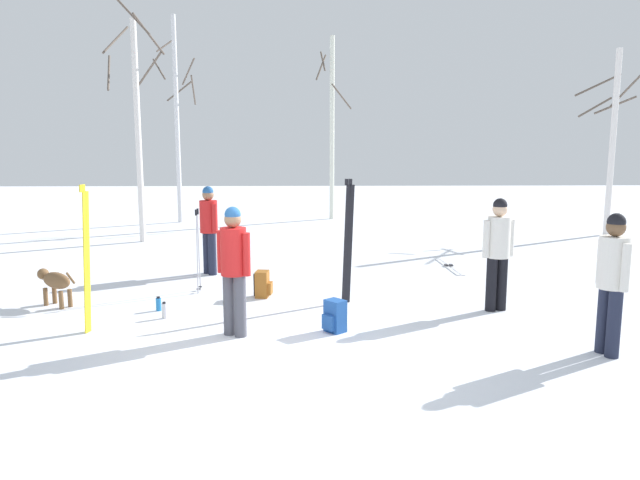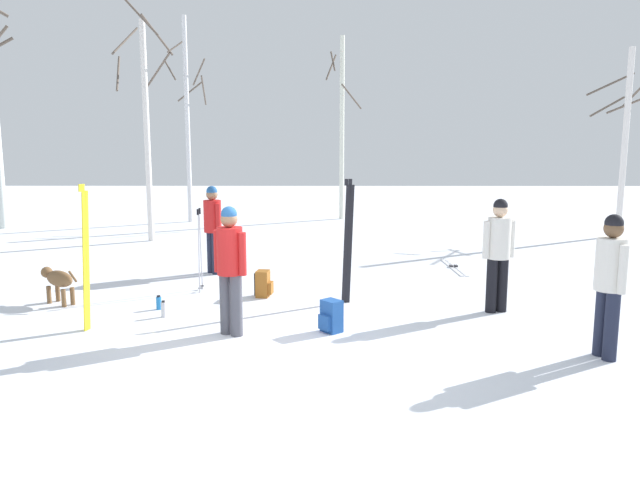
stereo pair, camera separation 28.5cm
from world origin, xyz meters
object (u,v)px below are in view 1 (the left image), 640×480
at_px(person_0, 234,263).
at_px(ski_pair_planted_1, 348,242).
at_px(water_bottle_0, 159,304).
at_px(birch_tree_2, 177,116).
at_px(birch_tree_3, 332,126).
at_px(birch_tree_4, 612,138).
at_px(dog, 55,282).
at_px(ski_pair_planted_2, 87,259).
at_px(backpack_1, 335,316).
at_px(water_bottle_1, 164,311).
at_px(person_2, 612,275).
at_px(backpack_0, 263,284).
at_px(ski_pair_lying_0, 449,266).
at_px(person_3, 498,247).
at_px(ski_poles_0, 198,248).
at_px(person_1, 209,224).
at_px(birch_tree_1, 137,122).

xyz_separation_m(person_0, ski_pair_planted_1, (1.61, 1.65, 0.00)).
height_order(water_bottle_0, birch_tree_2, birch_tree_2).
bearing_deg(birch_tree_3, birch_tree_4, -26.79).
xyz_separation_m(dog, ski_pair_planted_2, (0.99, -1.31, 0.60)).
height_order(backpack_1, water_bottle_1, backpack_1).
height_order(person_2, dog, person_2).
height_order(dog, ski_pair_planted_2, ski_pair_planted_2).
bearing_deg(backpack_0, person_0, -96.37).
bearing_deg(birch_tree_2, birch_tree_3, 8.87).
height_order(person_2, ski_pair_planted_1, ski_pair_planted_1).
relative_size(person_2, backpack_1, 3.90).
xyz_separation_m(ski_pair_lying_0, backpack_1, (-2.58, -4.29, 0.20)).
distance_m(birch_tree_3, birch_tree_4, 8.45).
distance_m(person_2, dog, 7.93).
relative_size(person_0, birch_tree_2, 0.26).
bearing_deg(person_3, birch_tree_3, 99.92).
distance_m(dog, ski_pair_lying_0, 7.46).
xyz_separation_m(ski_pair_planted_1, birch_tree_4, (7.74, 7.17, 1.70)).
xyz_separation_m(ski_pair_planted_2, backpack_0, (2.21, 1.78, -0.77)).
relative_size(person_0, ski_poles_0, 1.20).
xyz_separation_m(water_bottle_1, birch_tree_4, (10.47, 8.02, 2.57)).
bearing_deg(backpack_1, ski_pair_planted_1, 79.59).
distance_m(person_2, water_bottle_1, 5.98).
xyz_separation_m(person_1, ski_pair_planted_2, (-1.05, -3.60, 0.01)).
bearing_deg(person_1, person_0, -76.40).
distance_m(ski_pair_planted_2, birch_tree_3, 13.13).
bearing_deg(person_0, ski_pair_planted_2, 173.21).
relative_size(person_2, ski_pair_planted_2, 0.86).
height_order(person_0, person_3, same).
relative_size(person_2, person_3, 1.00).
height_order(water_bottle_0, birch_tree_1, birch_tree_1).
xyz_separation_m(ski_pair_planted_1, water_bottle_0, (-2.91, -0.43, -0.88)).
xyz_separation_m(dog, ski_pair_lying_0, (6.88, 2.86, -0.38)).
xyz_separation_m(backpack_0, birch_tree_2, (-3.36, 9.84, 3.16)).
bearing_deg(backpack_1, person_3, 21.89).
height_order(ski_poles_0, backpack_1, ski_poles_0).
distance_m(person_0, person_3, 3.99).
relative_size(backpack_1, water_bottle_0, 2.02).
height_order(ski_pair_planted_1, birch_tree_3, birch_tree_3).
distance_m(water_bottle_1, birch_tree_2, 11.69).
bearing_deg(birch_tree_2, person_1, -74.63).
relative_size(person_2, water_bottle_0, 7.86).
bearing_deg(person_2, backpack_1, 163.21).
distance_m(dog, birch_tree_1, 6.86).
bearing_deg(backpack_1, birch_tree_1, 120.95).
bearing_deg(backpack_1, dog, 161.63).
height_order(person_2, backpack_0, person_2).
bearing_deg(person_2, birch_tree_3, 101.48).
bearing_deg(person_1, person_3, -29.68).
relative_size(person_0, ski_pair_lying_0, 1.01).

